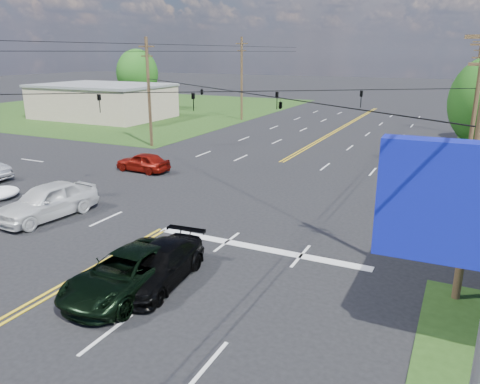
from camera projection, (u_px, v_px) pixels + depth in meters
The scene contains 17 objects.
ground at pixel (236, 188), 29.50m from camera, with size 280.00×280.00×0.00m, color black.
grass_nw at pixel (124, 108), 71.67m from camera, with size 46.00×48.00×0.03m, color #213D13.
stop_bar at pixel (257, 248), 20.52m from camera, with size 10.00×0.50×0.02m, color silver.
retail_nw at pixel (103, 102), 60.39m from camera, with size 16.00×11.00×4.00m, color tan.
pole_se at pixel (476, 161), 14.91m from camera, with size 1.60×0.28×9.50m.
pole_nw at pixel (149, 91), 41.26m from camera, with size 1.60×0.28×9.50m.
pole_ne at pixel (475, 105), 30.43m from camera, with size 1.60×0.28×9.50m.
pole_left_far at pixel (242, 78), 57.57m from camera, with size 1.60×0.28×10.00m.
pole_right_far at pixel (476, 84), 46.75m from camera, with size 1.60×0.28×10.00m.
span_wire_signals at pixel (236, 91), 27.77m from camera, with size 26.00×18.00×1.13m.
power_lines at pixel (219, 45), 25.30m from camera, with size 26.04×100.00×0.64m.
tree_far_l at pixel (137, 73), 68.92m from camera, with size 6.08×6.08×8.72m.
pickup_dkgreen at pixel (127, 273), 16.58m from camera, with size 2.48×5.38×1.50m, color black.
suv_black at pixel (159, 265), 17.27m from camera, with size 1.97×4.85×1.41m, color black.
pickup_white at pixel (47, 201), 24.01m from camera, with size 2.15×5.34×1.82m, color silver.
sedan_red at pixel (143, 162), 33.46m from camera, with size 1.64×4.07×1.39m, color maroon.
snowpile_b at pixel (0, 199), 27.39m from camera, with size 1.93×2.38×0.67m, color white.
Camera 1 is at (12.55, -13.39, 8.27)m, focal length 35.00 mm.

